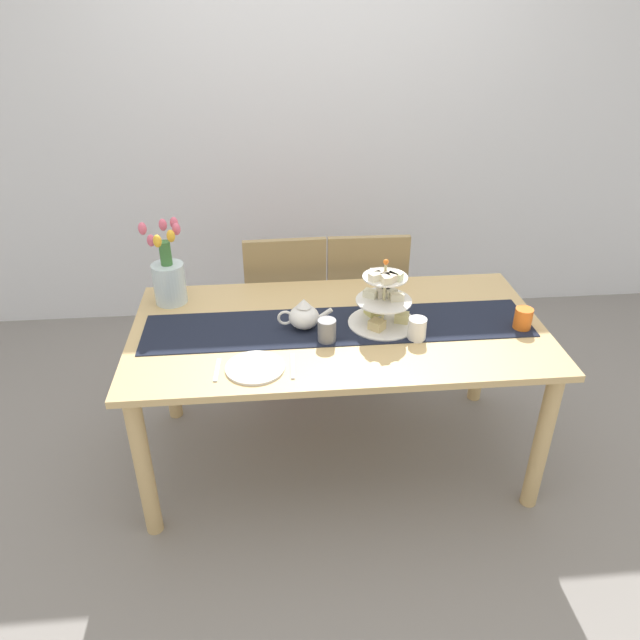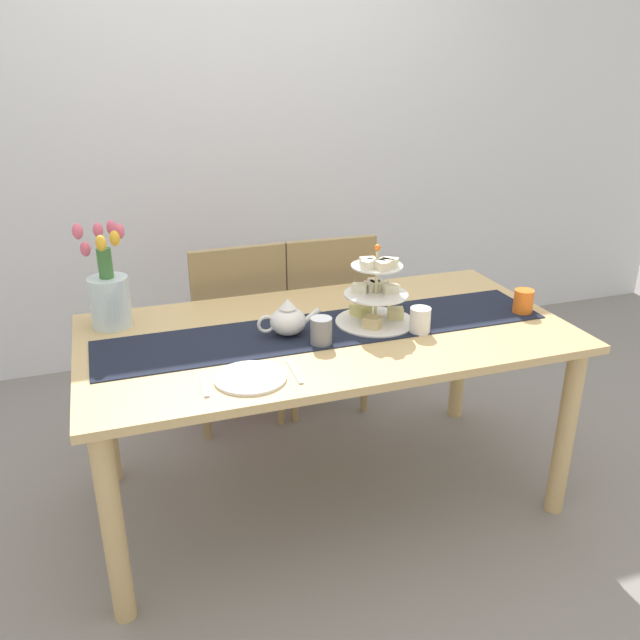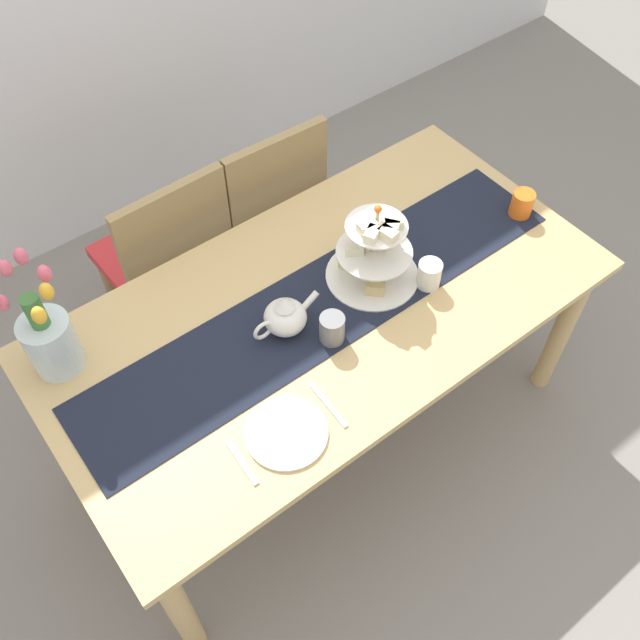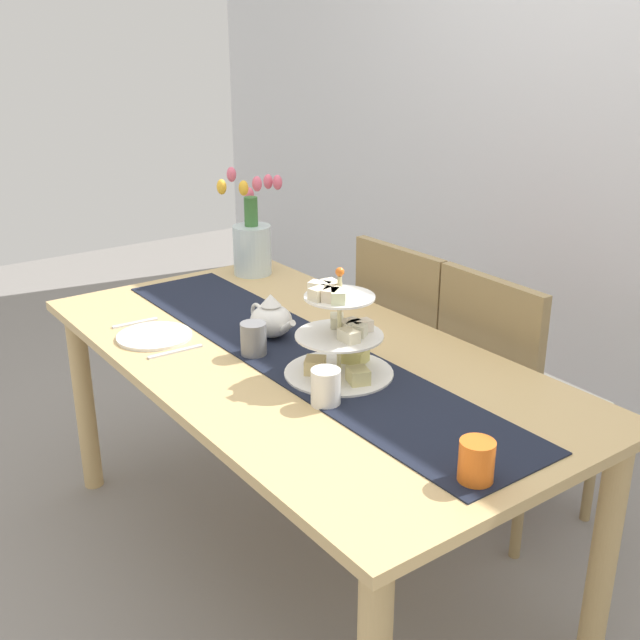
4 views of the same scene
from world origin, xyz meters
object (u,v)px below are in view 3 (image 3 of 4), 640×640
object	(u,v)px
teapot	(285,316)
knife_left	(328,405)
chair_right	(264,207)
mug_grey	(332,328)
mug_white_text	(429,275)
fork_left	(242,463)
mug_orange	(522,204)
dining_table	(324,324)
chair_left	(168,256)
tiered_cake_stand	(374,253)
dinner_plate_left	(286,433)
tulip_vase	(48,337)

from	to	relation	value
teapot	knife_left	distance (m)	0.30
chair_right	mug_grey	world-z (taller)	chair_right
mug_grey	mug_white_text	world-z (taller)	mug_grey
fork_left	mug_orange	world-z (taller)	mug_orange
knife_left	dining_table	bearing A→B (deg)	53.99
chair_left	knife_left	size ratio (longest dim) A/B	5.35
mug_grey	mug_white_text	xyz separation A→B (m)	(0.37, -0.02, -0.00)
dining_table	tiered_cake_stand	world-z (taller)	tiered_cake_stand
chair_right	dinner_plate_left	distance (m)	1.16
knife_left	mug_orange	bearing A→B (deg)	11.50
fork_left	mug_grey	bearing A→B (deg)	21.85
chair_left	dining_table	bearing A→B (deg)	-73.00
mug_orange	dinner_plate_left	bearing A→B (deg)	-169.93
tulip_vase	mug_white_text	distance (m)	1.14
dining_table	dinner_plate_left	bearing A→B (deg)	-140.71
tulip_vase	chair_left	bearing A→B (deg)	35.89
mug_white_text	chair_left	bearing A→B (deg)	122.54
dining_table	fork_left	xyz separation A→B (m)	(-0.50, -0.29, 0.10)
knife_left	mug_white_text	bearing A→B (deg)	16.95
mug_white_text	mug_orange	distance (m)	0.47
tulip_vase	mug_white_text	bearing A→B (deg)	-22.15
tiered_cake_stand	fork_left	size ratio (longest dim) A/B	2.03
chair_right	mug_white_text	size ratio (longest dim) A/B	9.58
chair_right	dinner_plate_left	xyz separation A→B (m)	(-0.58, -0.98, 0.23)
chair_left	tulip_vase	distance (m)	0.75
chair_left	teapot	size ratio (longest dim) A/B	3.82
dining_table	mug_white_text	size ratio (longest dim) A/B	18.73
mug_white_text	chair_right	bearing A→B (deg)	96.02
fork_left	knife_left	xyz separation A→B (m)	(0.29, 0.00, 0.00)
tulip_vase	knife_left	world-z (taller)	tulip_vase
mug_white_text	dinner_plate_left	bearing A→B (deg)	-166.57
chair_right	mug_orange	bearing A→B (deg)	-54.36
dining_table	dinner_plate_left	distance (m)	0.47
chair_left	tiered_cake_stand	distance (m)	0.86
knife_left	teapot	bearing A→B (deg)	77.74
dinner_plate_left	mug_grey	size ratio (longest dim) A/B	2.42
fork_left	mug_orange	bearing A→B (deg)	8.95
teapot	mug_orange	xyz separation A→B (m)	(0.93, -0.09, -0.01)
dining_table	mug_white_text	xyz separation A→B (m)	(0.31, -0.13, 0.14)
fork_left	mug_grey	distance (m)	0.48
mug_grey	mug_orange	size ratio (longest dim) A/B	1.00
tiered_cake_stand	dinner_plate_left	world-z (taller)	tiered_cake_stand
dining_table	mug_orange	size ratio (longest dim) A/B	18.73
tulip_vase	chair_right	bearing A→B (deg)	21.76
tiered_cake_stand	knife_left	xyz separation A→B (m)	(-0.41, -0.29, -0.11)
dining_table	teapot	xyz separation A→B (m)	(-0.15, 0.00, 0.15)
dining_table	tulip_vase	world-z (taller)	tulip_vase
chair_right	teapot	xyz separation A→B (m)	(-0.38, -0.68, 0.29)
dining_table	fork_left	bearing A→B (deg)	-149.79
mug_grey	teapot	bearing A→B (deg)	127.01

